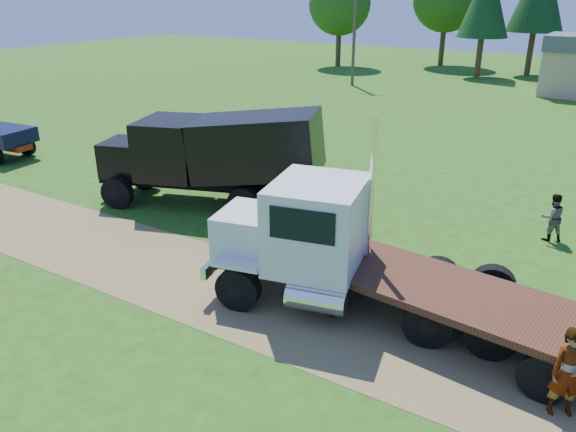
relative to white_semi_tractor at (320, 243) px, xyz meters
The scene contains 8 objects.
ground 2.53m from the white_semi_tractor, 152.11° to the right, with size 140.00×140.00×0.00m, color #294910.
dirt_track 2.53m from the white_semi_tractor, 152.11° to the right, with size 120.00×4.20×0.01m, color olive.
white_semi_tractor is the anchor object (origin of this frame).
black_dump_truck 8.30m from the white_semi_tractor, 148.08° to the left, with size 9.15×5.42×3.91m.
orange_pickup 9.83m from the white_semi_tractor, 133.84° to the left, with size 2.72×5.89×1.64m, color red.
flatbed_trailer 3.52m from the white_semi_tractor, ahead, with size 8.92×3.57×2.22m.
spectator_a 6.59m from the white_semi_tractor, 11.64° to the right, with size 0.72×0.48×1.99m, color #999999.
spectator_b 9.17m from the white_semi_tractor, 58.35° to the left, with size 0.82×0.64×1.69m, color #999999.
Camera 1 is at (8.14, -11.20, 8.13)m, focal length 35.00 mm.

